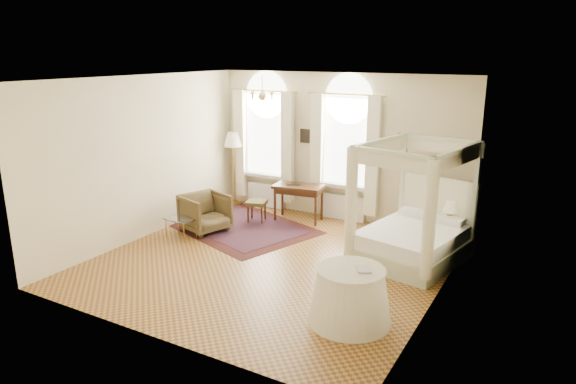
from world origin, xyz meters
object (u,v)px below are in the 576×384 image
(canopy_bed, at_px, (412,235))
(coffee_table, at_px, (181,220))
(stool, at_px, (257,204))
(floor_lamp, at_px, (233,143))
(armchair, at_px, (205,213))
(side_table, at_px, (350,296))
(writing_desk, at_px, (298,190))
(nightstand, at_px, (447,237))

(canopy_bed, xyz_separation_m, coffee_table, (-4.49, -1.16, -0.12))
(stool, relative_size, floor_lamp, 0.29)
(armchair, relative_size, side_table, 0.75)
(coffee_table, bearing_deg, canopy_bed, 14.53)
(canopy_bed, distance_m, armchair, 4.35)
(stool, relative_size, coffee_table, 0.81)
(stool, xyz_separation_m, armchair, (-0.62, -1.07, 0.00))
(floor_lamp, distance_m, side_table, 6.37)
(canopy_bed, bearing_deg, floor_lamp, 164.32)
(armchair, height_order, coffee_table, armchair)
(coffee_table, bearing_deg, side_table, -18.50)
(side_table, bearing_deg, writing_desk, 127.42)
(nightstand, xyz_separation_m, writing_desk, (-3.39, 0.27, 0.41))
(coffee_table, bearing_deg, writing_desk, 54.20)
(coffee_table, distance_m, floor_lamp, 2.84)
(floor_lamp, bearing_deg, stool, -35.83)
(nightstand, bearing_deg, stool, -176.48)
(coffee_table, bearing_deg, armchair, 73.72)
(stool, xyz_separation_m, floor_lamp, (-1.22, 0.88, 1.16))
(stool, height_order, floor_lamp, floor_lamp)
(canopy_bed, distance_m, floor_lamp, 5.22)
(nightstand, distance_m, coffee_table, 5.33)
(coffee_table, height_order, floor_lamp, floor_lamp)
(floor_lamp, bearing_deg, canopy_bed, -15.68)
(writing_desk, xyz_separation_m, side_table, (2.80, -3.66, -0.31))
(armchair, xyz_separation_m, floor_lamp, (-0.60, 1.95, 1.16))
(nightstand, xyz_separation_m, stool, (-4.18, -0.26, 0.11))
(stool, distance_m, floor_lamp, 1.90)
(armchair, distance_m, side_table, 4.68)
(nightstand, distance_m, armchair, 4.98)
(writing_desk, height_order, stool, writing_desk)
(stool, bearing_deg, writing_desk, 33.71)
(canopy_bed, height_order, nightstand, canopy_bed)
(nightstand, height_order, stool, nightstand)
(side_table, bearing_deg, floor_lamp, 140.17)
(canopy_bed, bearing_deg, side_table, -92.46)
(canopy_bed, relative_size, stool, 4.32)
(writing_desk, bearing_deg, canopy_bed, -19.45)
(nightstand, distance_m, side_table, 3.44)
(side_table, bearing_deg, canopy_bed, 87.54)
(nightstand, height_order, side_table, side_table)
(nightstand, height_order, writing_desk, writing_desk)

